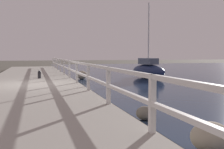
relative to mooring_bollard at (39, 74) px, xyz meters
name	(u,v)px	position (x,y,z in m)	size (l,w,h in m)	color
ground_plane	(31,90)	(-0.43, -2.88, -0.48)	(120.00, 120.00, 0.00)	#4C473D
dock_walkway	(31,87)	(-0.43, -2.88, -0.35)	(4.33, 36.00, 0.26)	#9E998E
railing	(77,68)	(1.63, -2.88, 0.45)	(0.10, 32.50, 0.99)	white
boulder_upstream	(82,75)	(2.65, 1.64, -0.21)	(0.71, 0.64, 0.53)	gray
boulder_near_dock	(211,137)	(2.45, -11.43, -0.23)	(0.66, 0.59, 0.49)	gray
boulder_mid_strip	(145,113)	(2.28, -9.21, -0.31)	(0.45, 0.40, 0.33)	#666056
mooring_bollard	(39,74)	(0.00, 0.00, 0.00)	(0.17, 0.17, 0.44)	black
sailboat_navy	(148,70)	(7.03, 1.10, 0.08)	(1.77, 3.33, 4.96)	#192347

